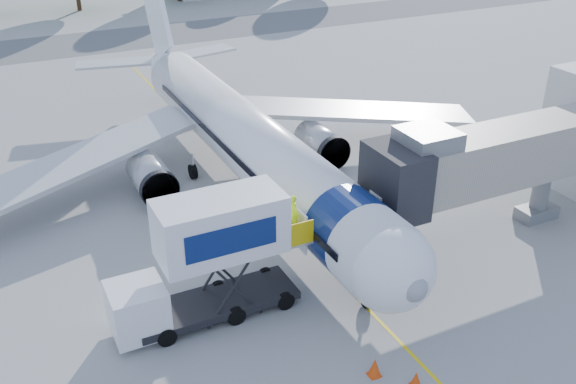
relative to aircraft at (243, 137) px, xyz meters
name	(u,v)px	position (x,y,z in m)	size (l,w,h in m)	color
ground	(273,212)	(0.00, -4.12, -2.95)	(160.00, 160.00, 0.00)	#9A9B98
guidance_line	(273,212)	(0.00, -4.12, -2.94)	(0.15, 70.00, 0.01)	yellow
taxiway_strip	(107,41)	(0.00, 37.88, -2.94)	(120.00, 10.00, 0.01)	#59595B
aircraft	(243,137)	(0.00, 0.00, 0.00)	(34.17, 37.73, 11.35)	white
jet_bridge	(482,161)	(7.99, -11.12, 1.39)	(13.90, 3.20, 6.60)	#ADA494
catering_hiloader	(207,261)	(-6.27, -11.12, -0.19)	(8.50, 2.44, 5.50)	black
ground_tug	(494,363)	(1.85, -19.43, -2.18)	(3.71, 2.00, 1.46)	white
safety_cone_a	(375,367)	(-1.97, -17.31, -2.56)	(0.50, 0.50, 0.80)	#DE410B
safety_cone_b	(416,379)	(-0.88, -18.43, -2.64)	(0.40, 0.40, 0.63)	#DE410B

